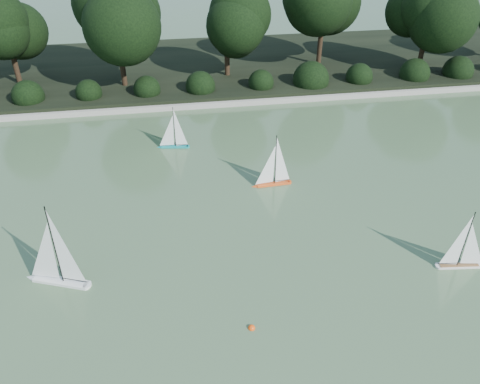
% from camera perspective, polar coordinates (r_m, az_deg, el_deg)
% --- Properties ---
extents(ground, '(80.00, 80.00, 0.00)m').
position_cam_1_polar(ground, '(9.53, 2.18, -10.92)').
color(ground, '#354E2F').
rests_on(ground, ground).
extents(pond_coping, '(40.00, 0.35, 0.18)m').
position_cam_1_polar(pond_coping, '(17.05, -3.79, 10.62)').
color(pond_coping, gray).
rests_on(pond_coping, ground).
extents(far_bank, '(40.00, 8.00, 0.30)m').
position_cam_1_polar(far_bank, '(20.77, -5.02, 14.95)').
color(far_bank, black).
rests_on(far_bank, ground).
extents(tree_line, '(26.31, 3.93, 4.39)m').
position_cam_1_polar(tree_line, '(18.74, -0.94, 20.96)').
color(tree_line, black).
rests_on(tree_line, ground).
extents(shrub_hedge, '(29.10, 1.10, 1.10)m').
position_cam_1_polar(shrub_hedge, '(17.75, -4.15, 12.80)').
color(shrub_hedge, black).
rests_on(shrub_hedge, ground).
extents(sailboat_white_a, '(1.39, 0.70, 1.94)m').
position_cam_1_polar(sailboat_white_a, '(10.02, -21.83, -8.84)').
color(sailboat_white_a, white).
rests_on(sailboat_white_a, ground).
extents(sailboat_white_b, '(1.10, 0.30, 1.50)m').
position_cam_1_polar(sailboat_white_b, '(10.75, 25.76, -7.24)').
color(sailboat_white_b, silver).
rests_on(sailboat_white_b, ground).
extents(sailboat_orange, '(1.11, 0.23, 1.51)m').
position_cam_1_polar(sailboat_orange, '(12.29, 3.74, 1.82)').
color(sailboat_orange, '#ED521A').
rests_on(sailboat_orange, ground).
extents(sailboat_teal, '(1.02, 0.31, 1.38)m').
position_cam_1_polar(sailboat_teal, '(14.28, -8.34, 6.20)').
color(sailboat_teal, '#118584').
rests_on(sailboat_teal, ground).
extents(race_buoy, '(0.13, 0.13, 0.13)m').
position_cam_1_polar(race_buoy, '(8.72, 1.42, -16.26)').
color(race_buoy, '#FC4B0D').
rests_on(race_buoy, ground).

